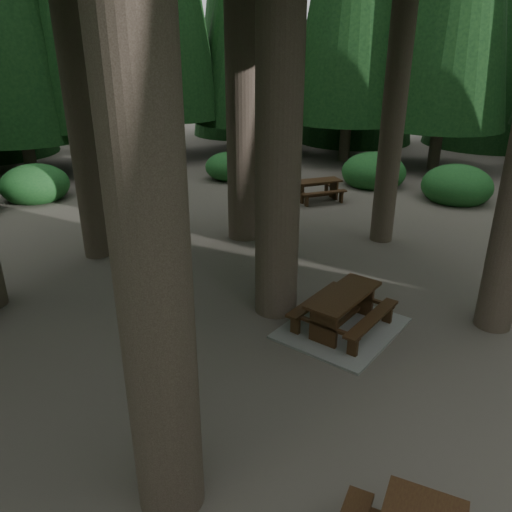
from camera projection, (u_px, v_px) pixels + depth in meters
ground at (247, 324)px, 9.64m from camera, size 80.00×80.00×0.00m
picnic_table_a at (342, 317)px, 9.35m from camera, size 2.76×2.53×0.76m
picnic_table_d at (317, 187)px, 17.17m from camera, size 1.85×1.61×0.71m
shrub_ring at (258, 282)px, 10.41m from camera, size 23.86×24.64×1.49m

